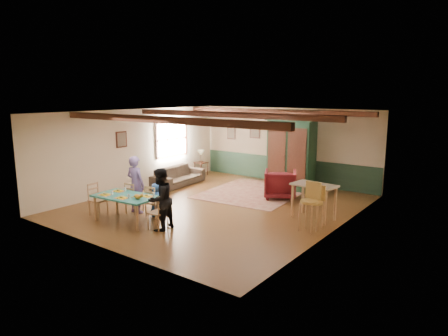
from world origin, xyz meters
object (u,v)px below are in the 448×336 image
Objects in this scene: dining_table at (126,209)px; dining_chair_end_right at (158,212)px; person_woman at (160,199)px; person_man at (136,184)px; end_table at (201,169)px; dining_chair_far_left at (134,198)px; dining_chair_far_right at (155,201)px; table_lamp at (201,156)px; armoire at (291,154)px; counter_table at (314,202)px; bar_stool_right at (315,208)px; person_child at (156,200)px; dining_chair_end_left at (98,200)px; armchair at (280,184)px; sofa at (178,176)px; cat at (138,196)px; bar_stool_left at (309,207)px.

dining_table is 1.05m from dining_chair_end_right.
person_man is at bearing -115.87° from person_woman.
person_man is 5.29m from end_table.
dining_chair_far_left and dining_chair_far_right have the same top height.
end_table is 1.09× the size of table_lamp.
person_woman is 0.62× the size of armoire.
counter_table is (3.69, 3.05, 0.12)m from dining_table.
person_woman is (1.55, -0.60, -0.03)m from person_man.
dining_table is 4.67m from bar_stool_right.
dining_table is 0.82m from person_child.
dining_chair_far_left is at bearing -113.57° from person_woman.
person_woman is at bearing 4.65° from dining_table.
dining_chair_far_right is 1.79× the size of table_lamp.
person_child is at bearing -104.00° from armoire.
person_woman is (2.17, 0.18, 0.32)m from dining_chair_end_left.
dining_chair_far_right is at bearing 37.70° from armchair.
sofa is 1.84m from end_table.
dining_chair_end_right is at bearing 155.08° from dining_chair_far_left.
person_woman is 3.68m from bar_stool_right.
person_child is at bearing -145.90° from counter_table.
bar_stool_left reaches higher than cat.
bar_stool_left is at bearing 27.04° from cat.
person_man reaches higher than counter_table.
armchair is (2.40, 3.77, 0.01)m from dining_chair_far_left.
sofa reaches higher than end_table.
sofa is 1.88× the size of bar_stool_left.
dining_table is 1.48× the size of counter_table.
bar_stool_right reaches higher than cat.
person_child is 4.10m from counter_table.
bar_stool_left is (3.69, 1.42, 0.15)m from dining_chair_far_right.
armoire is (1.37, 4.92, 0.76)m from person_child.
dining_chair_end_left is at bearing 43.83° from dining_chair_far_left.
end_table is (-2.56, 4.88, -0.19)m from person_child.
dining_table is at bearing -90.00° from dining_chair_end_left.
armchair reaches higher than dining_chair_far_right.
end_table is at bearing -67.29° from dining_chair_far_right.
bar_stool_right reaches higher than counter_table.
person_woman is 4.58× the size of cat.
cat is at bearing -93.37° from dining_chair_end_left.
armoire is at bearing 0.51° from table_lamp.
person_man is 4.75m from counter_table.
cat is at bearing 99.46° from person_child.
dining_chair_far_left is at bearing -69.85° from table_lamp.
person_woman is at bearing -137.53° from bar_stool_right.
dining_chair_end_right is 1.79× the size of table_lamp.
dining_chair_far_left is 0.78× the size of counter_table.
bar_stool_left is at bearing -29.45° from table_lamp.
end_table is (-0.44, 1.79, -0.06)m from sofa.
person_woman reaches higher than armchair.
bar_stool_right is (5.85, -1.53, 0.21)m from sofa.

